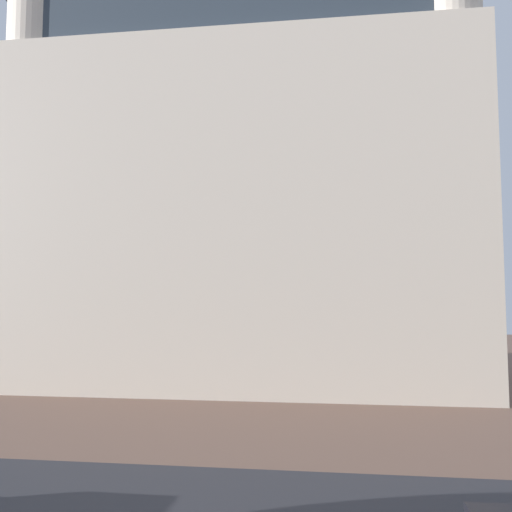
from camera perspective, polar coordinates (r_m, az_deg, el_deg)
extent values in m
plane|color=brown|center=(14.14, 0.65, -23.39)|extent=(120.00, 120.00, 0.00)
cube|color=beige|center=(30.91, -1.04, 3.23)|extent=(24.23, 12.50, 17.55)
cube|color=#2D3842|center=(33.75, -1.01, 20.26)|extent=(22.29, 11.50, 2.40)
cube|color=beige|center=(32.58, 5.39, 17.02)|extent=(4.69, 4.69, 33.11)
cylinder|color=beige|center=(30.25, -22.93, 6.48)|extent=(2.80, 2.80, 20.37)
cylinder|color=beige|center=(26.93, 20.52, 8.96)|extent=(2.80, 2.80, 21.48)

